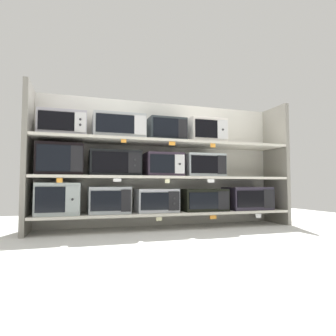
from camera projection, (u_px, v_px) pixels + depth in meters
name	position (u px, v px, depth m)	size (l,w,h in m)	color
ground	(203.00, 245.00, 2.45)	(6.99, 6.00, 0.02)	silver
back_panel	(162.00, 164.00, 3.70)	(3.19, 0.04, 1.56)	beige
upright_left	(27.00, 158.00, 3.00)	(0.05, 0.49, 1.56)	gray
upright_right	(276.00, 165.00, 3.91)	(0.05, 0.49, 1.56)	gray
shelf_0	(168.00, 213.00, 3.42)	(2.99, 0.49, 0.03)	beige
microwave_0	(58.00, 199.00, 3.06)	(0.44, 0.43, 0.34)	#99A4A2
microwave_1	(109.00, 200.00, 3.22)	(0.45, 0.38, 0.29)	#9BA2A7
microwave_2	(156.00, 200.00, 3.38)	(0.47, 0.37, 0.27)	#B7BAC4
microwave_3	(202.00, 200.00, 3.55)	(0.54, 0.39, 0.26)	black
microwave_4	(247.00, 198.00, 3.74)	(0.55, 0.39, 0.29)	#2C2736
price_tag_0	(159.00, 219.00, 3.13)	(0.06, 0.00, 0.04)	beige
price_tag_1	(213.00, 217.00, 3.32)	(0.08, 0.00, 0.04)	orange
price_tag_2	(258.00, 216.00, 3.49)	(0.07, 0.00, 0.05)	white
shelf_1	(168.00, 178.00, 3.44)	(2.99, 0.49, 0.03)	beige
microwave_5	(61.00, 160.00, 3.09)	(0.47, 0.43, 0.33)	black
microwave_6	(115.00, 163.00, 3.26)	(0.56, 0.35, 0.28)	black
microwave_7	(162.00, 165.00, 3.42)	(0.43, 0.43, 0.27)	#352938
microwave_8	(202.00, 166.00, 3.58)	(0.48, 0.39, 0.28)	#B0BABE
price_tag_3	(60.00, 180.00, 2.85)	(0.06, 0.00, 0.04)	orange
price_tag_4	(117.00, 180.00, 3.02)	(0.08, 0.00, 0.03)	white
price_tag_5	(167.00, 181.00, 3.18)	(0.05, 0.00, 0.05)	beige
price_tag_6	(211.00, 181.00, 3.33)	(0.09, 0.00, 0.04)	white
shelf_2	(168.00, 143.00, 3.47)	(2.99, 0.49, 0.03)	beige
microwave_9	(63.00, 125.00, 3.12)	(0.49, 0.37, 0.26)	#A39FA9
microwave_10	(118.00, 128.00, 3.30)	(0.57, 0.43, 0.27)	#A2A7A9
microwave_11	(166.00, 130.00, 3.46)	(0.43, 0.34, 0.27)	#2C3438
microwave_12	(205.00, 132.00, 3.61)	(0.45, 0.39, 0.29)	silver
price_tag_7	(124.00, 141.00, 3.06)	(0.06, 0.00, 0.04)	orange
price_tag_8	(172.00, 143.00, 3.22)	(0.07, 0.00, 0.04)	orange
price_tag_9	(213.00, 145.00, 3.37)	(0.06, 0.00, 0.05)	orange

